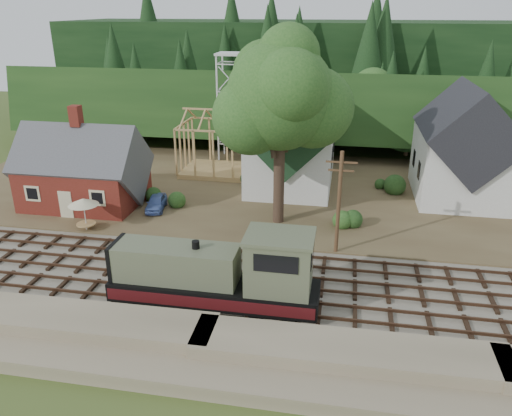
% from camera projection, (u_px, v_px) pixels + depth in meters
% --- Properties ---
extents(ground, '(140.00, 140.00, 0.00)m').
position_uv_depth(ground, '(228.00, 281.00, 33.68)').
color(ground, '#384C1E').
rests_on(ground, ground).
extents(embankment, '(64.00, 5.00, 1.60)m').
position_uv_depth(embankment, '(191.00, 363.00, 25.93)').
color(embankment, '#7F7259').
rests_on(embankment, ground).
extents(railroad_bed, '(64.00, 11.00, 0.16)m').
position_uv_depth(railroad_bed, '(228.00, 280.00, 33.65)').
color(railroad_bed, '#726B5B').
rests_on(railroad_bed, ground).
extents(village_flat, '(64.00, 26.00, 0.30)m').
position_uv_depth(village_flat, '(269.00, 190.00, 50.03)').
color(village_flat, brown).
rests_on(village_flat, ground).
extents(hillside, '(70.00, 28.96, 12.74)m').
position_uv_depth(hillside, '(295.00, 135.00, 71.96)').
color(hillside, '#1E3F19').
rests_on(hillside, ground).
extents(ridge, '(80.00, 20.00, 12.00)m').
position_uv_depth(ridge, '(305.00, 113.00, 86.54)').
color(ridge, black).
rests_on(ridge, ground).
extents(depot, '(10.80, 7.41, 9.00)m').
position_uv_depth(depot, '(84.00, 173.00, 45.16)').
color(depot, '#5F2115').
rests_on(depot, village_flat).
extents(church, '(8.40, 15.17, 13.00)m').
position_uv_depth(church, '(293.00, 137.00, 49.33)').
color(church, silver).
rests_on(church, village_flat).
extents(farmhouse, '(8.40, 10.80, 10.60)m').
position_uv_depth(farmhouse, '(463.00, 150.00, 46.17)').
color(farmhouse, silver).
rests_on(farmhouse, village_flat).
extents(timber_frame, '(8.20, 6.20, 6.99)m').
position_uv_depth(timber_frame, '(220.00, 146.00, 53.50)').
color(timber_frame, tan).
rests_on(timber_frame, village_flat).
extents(lattice_tower, '(3.20, 3.20, 12.12)m').
position_uv_depth(lattice_tower, '(232.00, 75.00, 56.42)').
color(lattice_tower, silver).
rests_on(lattice_tower, village_flat).
extents(big_tree, '(10.90, 8.40, 14.70)m').
position_uv_depth(big_tree, '(283.00, 104.00, 38.66)').
color(big_tree, '#38281E').
rests_on(big_tree, village_flat).
extents(telegraph_pole_near, '(2.20, 0.28, 8.00)m').
position_uv_depth(telegraph_pole_near, '(339.00, 202.00, 35.65)').
color(telegraph_pole_near, '#4C331E').
rests_on(telegraph_pole_near, ground).
extents(locomotive, '(12.56, 3.14, 5.01)m').
position_uv_depth(locomotive, '(222.00, 275.00, 30.05)').
color(locomotive, black).
rests_on(locomotive, railroad_bed).
extents(car_blue, '(2.11, 3.96, 1.28)m').
position_uv_depth(car_blue, '(156.00, 203.00, 44.56)').
color(car_blue, '#5975BF').
rests_on(car_blue, village_flat).
extents(car_green, '(4.00, 2.13, 1.25)m').
position_uv_depth(car_green, '(41.00, 188.00, 48.14)').
color(car_green, '#84B37C').
rests_on(car_green, village_flat).
extents(patio_set, '(2.42, 2.42, 2.70)m').
position_uv_depth(patio_set, '(83.00, 203.00, 39.91)').
color(patio_set, silver).
rests_on(patio_set, village_flat).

